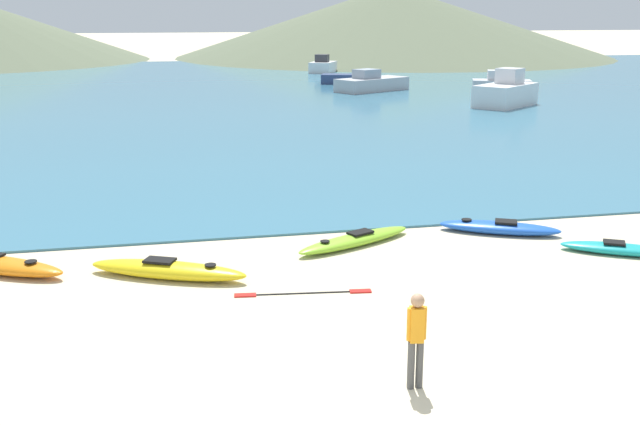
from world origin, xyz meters
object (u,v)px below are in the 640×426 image
Objects in this scene: kayak_on_sand_3 at (500,228)px; moored_boat_2 at (345,79)px; moored_boat_0 at (506,93)px; moored_boat_1 at (371,83)px; moored_boat_3 at (323,66)px; kayak_on_sand_0 at (620,249)px; loose_paddle at (303,293)px; moored_boat_4 at (501,85)px; person_near_foreground at (416,335)px; kayak_on_sand_4 at (355,240)px; kayak_on_sand_2 at (168,270)px.

moored_boat_2 is (6.18, 40.10, 0.28)m from kayak_on_sand_3.
moored_boat_0 is 1.21× the size of moored_boat_2.
moored_boat_3 is (0.28, 16.85, 0.04)m from moored_boat_1.
moored_boat_0 reaches higher than kayak_on_sand_0.
moored_boat_2 is (-0.46, 5.64, -0.17)m from moored_boat_1.
loose_paddle is (-12.69, -54.42, -0.62)m from moored_boat_3.
moored_boat_1 is 1.47× the size of moored_boat_2.
kayak_on_sand_3 is at bearing -115.67° from moored_boat_4.
moored_boat_3 is at bearing 111.05° from moored_boat_4.
kayak_on_sand_4 is at bearing 82.14° from person_near_foreground.
moored_boat_3 reaches higher than moored_boat_4.
moored_boat_3 is 55.88m from loose_paddle.
moored_boat_4 reaches higher than moored_boat_1.
moored_boat_2 is 44.83m from loose_paddle.
person_near_foreground is at bearing -78.01° from loose_paddle.
kayak_on_sand_2 is 0.73× the size of moored_boat_0.
moored_boat_4 is 39.68m from loose_paddle.
moored_boat_3 reaches higher than person_near_foreground.
moored_boat_4 reaches higher than kayak_on_sand_0.
moored_boat_0 is at bearing 63.73° from kayak_on_sand_3.
moored_boat_2 reaches higher than kayak_on_sand_3.
kayak_on_sand_3 is 34.19m from moored_boat_4.
kayak_on_sand_4 is at bearing -123.00° from moored_boat_0.
moored_boat_1 is 1.58× the size of moored_boat_3.
kayak_on_sand_2 reaches higher than kayak_on_sand_4.
moored_boat_1 reaches higher than kayak_on_sand_4.
moored_boat_2 reaches higher than kayak_on_sand_0.
kayak_on_sand_3 reaches higher than loose_paddle.
moored_boat_1 is (-5.34, 10.20, -0.23)m from moored_boat_0.
kayak_on_sand_3 is 0.77× the size of moored_boat_2.
person_near_foreground is 0.41× the size of moored_boat_3.
moored_boat_0 is 11.51m from moored_boat_1.
moored_boat_1 is 8.95m from moored_boat_4.
loose_paddle is at bearing -103.12° from moored_boat_3.
kayak_on_sand_0 is 2.97m from kayak_on_sand_3.
loose_paddle is (-12.41, -37.57, -0.59)m from moored_boat_1.
loose_paddle is (-0.89, 4.19, -0.85)m from person_near_foreground.
person_near_foreground is (3.54, -5.74, 0.69)m from kayak_on_sand_2.
kayak_on_sand_4 is 41.53m from moored_boat_2.
kayak_on_sand_4 is 36.22m from moored_boat_1.
moored_boat_0 reaches higher than loose_paddle.
moored_boat_2 is at bearing -93.78° from moored_boat_3.
kayak_on_sand_4 is at bearing -177.33° from kayak_on_sand_3.
moored_boat_0 is 1.72× the size of loose_paddle.
moored_boat_4 reaches higher than loose_paddle.
moored_boat_2 is 1.07× the size of moored_boat_3.
moored_boat_4 is at bearing 68.80° from kayak_on_sand_0.
kayak_on_sand_2 is 0.95× the size of moored_boat_3.
loose_paddle is (-17.74, -27.37, -0.82)m from moored_boat_0.
kayak_on_sand_0 is 8.61m from person_near_foreground.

